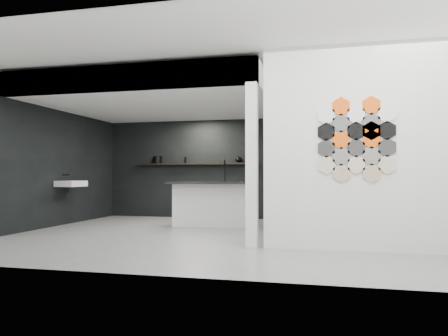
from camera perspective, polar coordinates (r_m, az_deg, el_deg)
floor at (r=7.47m, az=-1.30°, el=-8.85°), size 7.00×6.00×0.01m
partition_panel at (r=6.18m, az=16.61°, el=2.60°), size 2.45×0.15×2.80m
bay_clad_back at (r=10.62m, az=-4.01°, el=-0.14°), size 4.40×0.04×2.35m
bay_clad_left at (r=9.76m, az=-19.82°, el=-0.01°), size 0.04×4.00×2.35m
bulkhead at (r=8.89m, az=-7.85°, el=8.94°), size 4.40×4.00×0.40m
corner_column at (r=6.25m, az=3.65°, el=0.45°), size 0.16×0.16×2.35m
fascia_beam at (r=7.17m, az=-13.53°, el=11.38°), size 4.40×0.16×0.40m
wall_basin at (r=9.47m, az=-19.33°, el=-1.95°), size 0.40×0.60×0.12m
display_shelf at (r=10.49m, az=-3.66°, el=0.56°), size 3.00×0.15×0.04m
kitchen_island at (r=8.86m, az=-1.68°, el=-4.61°), size 1.76×0.92×1.36m
stockpot at (r=10.83m, az=-8.69°, el=1.08°), size 0.27×0.27×0.17m
kettle at (r=10.24m, az=1.96°, el=1.10°), size 0.22×0.22×0.14m
glass_bowl at (r=10.18m, az=3.63°, el=1.01°), size 0.16×0.16×0.10m
glass_vase at (r=10.18m, az=3.63°, el=1.09°), size 0.10×0.10×0.13m
bottle_dark at (r=10.58m, az=-5.10°, el=1.05°), size 0.06×0.06×0.15m
utensil_cup at (r=10.87m, az=-9.16°, el=0.91°), size 0.11×0.11×0.11m
hex_tile_cluster at (r=6.11m, az=16.96°, el=3.63°), size 1.04×0.02×1.16m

